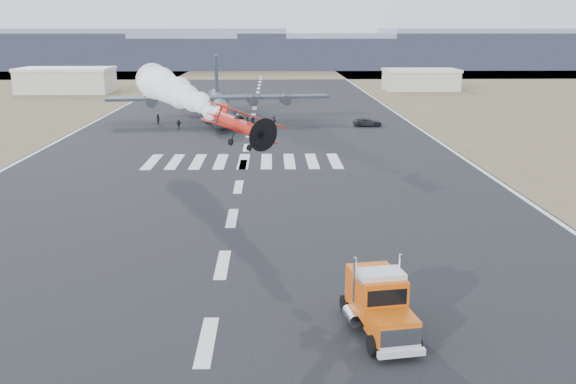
{
  "coord_description": "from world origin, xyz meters",
  "views": [
    {
      "loc": [
        3.68,
        -32.62,
        16.89
      ],
      "look_at": [
        4.99,
        17.9,
        4.0
      ],
      "focal_mm": 40.0,
      "sensor_mm": 36.0,
      "label": 1
    }
  ],
  "objects_px": {
    "semi_truck": "(379,302)",
    "crew_g": "(248,122)",
    "crew_c": "(274,121)",
    "support_vehicle": "(367,122)",
    "aerobatic_biplane": "(240,125)",
    "crew_e": "(253,120)",
    "hangar_left": "(66,80)",
    "crew_b": "(229,120)",
    "hangar_right": "(421,79)",
    "crew_f": "(227,119)",
    "crew_a": "(252,122)",
    "crew_h": "(158,119)",
    "transport_aircraft": "(219,105)",
    "crew_d": "(179,124)"
  },
  "relations": [
    {
      "from": "hangar_right",
      "to": "crew_c",
      "type": "xyz_separation_m",
      "value": [
        -41.88,
        -67.47,
        -2.21
      ]
    },
    {
      "from": "crew_a",
      "to": "crew_c",
      "type": "distance_m",
      "value": 4.29
    },
    {
      "from": "aerobatic_biplane",
      "to": "crew_a",
      "type": "relative_size",
      "value": 4.04
    },
    {
      "from": "hangar_left",
      "to": "transport_aircraft",
      "type": "height_order",
      "value": "transport_aircraft"
    },
    {
      "from": "hangar_right",
      "to": "transport_aircraft",
      "type": "bearing_deg",
      "value": -130.21
    },
    {
      "from": "semi_truck",
      "to": "aerobatic_biplane",
      "type": "relative_size",
      "value": 1.3
    },
    {
      "from": "hangar_left",
      "to": "crew_a",
      "type": "height_order",
      "value": "hangar_left"
    },
    {
      "from": "crew_b",
      "to": "hangar_left",
      "type": "bearing_deg",
      "value": 83.34
    },
    {
      "from": "transport_aircraft",
      "to": "crew_f",
      "type": "xyz_separation_m",
      "value": [
        1.72,
        -3.4,
        -2.16
      ]
    },
    {
      "from": "hangar_left",
      "to": "crew_d",
      "type": "bearing_deg",
      "value": -59.36
    },
    {
      "from": "crew_d",
      "to": "crew_f",
      "type": "xyz_separation_m",
      "value": [
        7.97,
        6.85,
        0.01
      ]
    },
    {
      "from": "crew_h",
      "to": "crew_g",
      "type": "bearing_deg",
      "value": 28.42
    },
    {
      "from": "aerobatic_biplane",
      "to": "crew_h",
      "type": "distance_m",
      "value": 73.09
    },
    {
      "from": "crew_b",
      "to": "hangar_right",
      "type": "bearing_deg",
      "value": 9.49
    },
    {
      "from": "hangar_left",
      "to": "support_vehicle",
      "type": "height_order",
      "value": "hangar_left"
    },
    {
      "from": "semi_truck",
      "to": "aerobatic_biplane",
      "type": "bearing_deg",
      "value": 112.24
    },
    {
      "from": "aerobatic_biplane",
      "to": "crew_b",
      "type": "xyz_separation_m",
      "value": [
        -5.33,
        67.75,
        -9.09
      ]
    },
    {
      "from": "aerobatic_biplane",
      "to": "crew_b",
      "type": "distance_m",
      "value": 68.57
    },
    {
      "from": "crew_c",
      "to": "crew_g",
      "type": "distance_m",
      "value": 5.18
    },
    {
      "from": "crew_a",
      "to": "crew_g",
      "type": "xyz_separation_m",
      "value": [
        -0.69,
        -0.63,
        0.1
      ]
    },
    {
      "from": "semi_truck",
      "to": "crew_g",
      "type": "distance_m",
      "value": 79.92
    },
    {
      "from": "hangar_left",
      "to": "crew_g",
      "type": "bearing_deg",
      "value": -51.52
    },
    {
      "from": "semi_truck",
      "to": "crew_f",
      "type": "xyz_separation_m",
      "value": [
        -14.13,
        83.95,
        -0.95
      ]
    },
    {
      "from": "aerobatic_biplane",
      "to": "transport_aircraft",
      "type": "xyz_separation_m",
      "value": [
        -7.51,
        73.84,
        -6.98
      ]
    },
    {
      "from": "aerobatic_biplane",
      "to": "crew_h",
      "type": "bearing_deg",
      "value": 85.78
    },
    {
      "from": "hangar_right",
      "to": "crew_c",
      "type": "relative_size",
      "value": 12.83
    },
    {
      "from": "crew_d",
      "to": "crew_f",
      "type": "height_order",
      "value": "crew_f"
    },
    {
      "from": "aerobatic_biplane",
      "to": "crew_f",
      "type": "distance_m",
      "value": 71.27
    },
    {
      "from": "transport_aircraft",
      "to": "crew_c",
      "type": "xyz_separation_m",
      "value": [
        10.25,
        -5.83,
        -2.24
      ]
    },
    {
      "from": "semi_truck",
      "to": "crew_c",
      "type": "height_order",
      "value": "semi_truck"
    },
    {
      "from": "crew_a",
      "to": "semi_truck",
      "type": "bearing_deg",
      "value": 38.27
    },
    {
      "from": "crew_e",
      "to": "crew_f",
      "type": "relative_size",
      "value": 0.9
    },
    {
      "from": "semi_truck",
      "to": "crew_c",
      "type": "bearing_deg",
      "value": 84.47
    },
    {
      "from": "hangar_right",
      "to": "aerobatic_biplane",
      "type": "height_order",
      "value": "aerobatic_biplane"
    },
    {
      "from": "aerobatic_biplane",
      "to": "crew_c",
      "type": "relative_size",
      "value": 4.06
    },
    {
      "from": "semi_truck",
      "to": "crew_f",
      "type": "relative_size",
      "value": 4.84
    },
    {
      "from": "aerobatic_biplane",
      "to": "crew_b",
      "type": "relative_size",
      "value": 3.49
    },
    {
      "from": "aerobatic_biplane",
      "to": "transport_aircraft",
      "type": "height_order",
      "value": "aerobatic_biplane"
    },
    {
      "from": "semi_truck",
      "to": "support_vehicle",
      "type": "bearing_deg",
      "value": 72.62
    },
    {
      "from": "semi_truck",
      "to": "crew_b",
      "type": "xyz_separation_m",
      "value": [
        -13.67,
        81.26,
        -0.89
      ]
    },
    {
      "from": "hangar_left",
      "to": "crew_c",
      "type": "xyz_separation_m",
      "value": [
        56.12,
        -62.47,
        -2.61
      ]
    },
    {
      "from": "semi_truck",
      "to": "crew_d",
      "type": "relative_size",
      "value": 4.92
    },
    {
      "from": "crew_b",
      "to": "crew_h",
      "type": "xyz_separation_m",
      "value": [
        -13.13,
        2.37,
        -0.04
      ]
    },
    {
      "from": "hangar_right",
      "to": "crew_b",
      "type": "relative_size",
      "value": 11.04
    },
    {
      "from": "crew_b",
      "to": "transport_aircraft",
      "type": "bearing_deg",
      "value": 65.63
    },
    {
      "from": "crew_e",
      "to": "hangar_left",
      "type": "bearing_deg",
      "value": -11.64
    },
    {
      "from": "semi_truck",
      "to": "support_vehicle",
      "type": "relative_size",
      "value": 1.64
    },
    {
      "from": "aerobatic_biplane",
      "to": "crew_h",
      "type": "xyz_separation_m",
      "value": [
        -18.46,
        70.13,
        -9.12
      ]
    },
    {
      "from": "hangar_right",
      "to": "crew_e",
      "type": "relative_size",
      "value": 13.07
    },
    {
      "from": "semi_truck",
      "to": "aerobatic_biplane",
      "type": "xyz_separation_m",
      "value": [
        -8.34,
        13.5,
        8.2
      ]
    }
  ]
}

